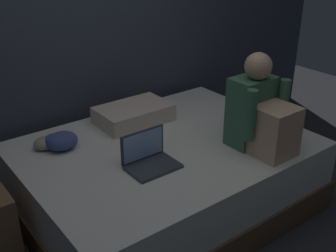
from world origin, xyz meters
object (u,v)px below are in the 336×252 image
laptop (149,158)px  pillow (134,114)px  person_sitting (261,114)px  clothes_pile (57,141)px  bed (166,177)px

laptop → pillow: size_ratio=0.57×
person_sitting → clothes_pile: size_ratio=2.35×
person_sitting → bed: bearing=138.1°
laptop → clothes_pile: (-0.37, 0.57, -0.00)m
bed → clothes_pile: 0.81m
person_sitting → clothes_pile: (-1.11, 0.82, -0.20)m
laptop → clothes_pile: laptop is taller
person_sitting → clothes_pile: bearing=143.4°
bed → laptop: size_ratio=6.25×
person_sitting → pillow: bearing=116.9°
person_sitting → laptop: 0.80m
pillow → clothes_pile: bearing=-175.4°
person_sitting → clothes_pile: person_sitting is taller
laptop → clothes_pile: bearing=122.8°
clothes_pile → bed: bearing=-32.1°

